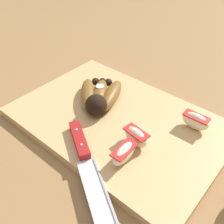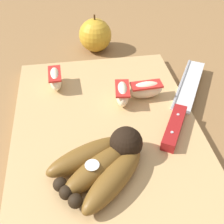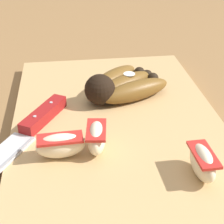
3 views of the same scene
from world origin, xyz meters
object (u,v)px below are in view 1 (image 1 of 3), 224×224
object	(u,v)px
chefs_knife	(86,158)
apple_wedge_far	(136,137)
banana_bunch	(99,96)
apple_wedge_middle	(124,153)
apple_wedge_near	(195,121)

from	to	relation	value
chefs_knife	apple_wedge_far	xyz separation A→B (m)	(-0.05, -0.10, 0.01)
banana_bunch	chefs_knife	size ratio (longest dim) A/B	0.61
banana_bunch	apple_wedge_middle	bearing A→B (deg)	147.50
banana_bunch	apple_wedge_far	world-z (taller)	banana_bunch
banana_bunch	apple_wedge_middle	size ratio (longest dim) A/B	2.39
chefs_knife	apple_wedge_far	bearing A→B (deg)	-115.31
apple_wedge_far	chefs_knife	bearing A→B (deg)	64.69
apple_wedge_near	apple_wedge_middle	size ratio (longest dim) A/B	0.93
chefs_knife	apple_wedge_middle	size ratio (longest dim) A/B	3.93
chefs_knife	apple_wedge_near	xyz separation A→B (m)	(-0.11, -0.22, 0.01)
banana_bunch	apple_wedge_near	distance (m)	0.23
chefs_knife	apple_wedge_near	world-z (taller)	apple_wedge_near
apple_wedge_middle	chefs_knife	bearing A→B (deg)	42.56
banana_bunch	chefs_knife	bearing A→B (deg)	124.82
apple_wedge_near	apple_wedge_far	xyz separation A→B (m)	(0.07, 0.12, 0.00)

